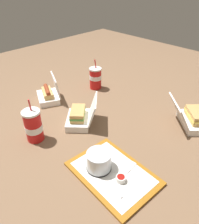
% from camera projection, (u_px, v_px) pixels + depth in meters
% --- Properties ---
extents(ground_plane, '(3.20, 3.20, 0.00)m').
position_uv_depth(ground_plane, '(106.00, 121.00, 1.27)').
color(ground_plane, brown).
extents(food_tray, '(0.39, 0.29, 0.01)m').
position_uv_depth(food_tray, '(113.00, 173.00, 0.94)').
color(food_tray, '#A56619').
rests_on(food_tray, ground_plane).
extents(cake_container, '(0.11, 0.11, 0.09)m').
position_uv_depth(cake_container, '(99.00, 161.00, 0.94)').
color(cake_container, black).
rests_on(cake_container, food_tray).
extents(ketchup_cup, '(0.04, 0.04, 0.02)m').
position_uv_depth(ketchup_cup, '(121.00, 179.00, 0.90)').
color(ketchup_cup, white).
rests_on(ketchup_cup, food_tray).
extents(napkin_stack, '(0.11, 0.11, 0.00)m').
position_uv_depth(napkin_stack, '(121.00, 165.00, 0.97)').
color(napkin_stack, white).
rests_on(napkin_stack, food_tray).
extents(plastic_fork, '(0.11, 0.01, 0.00)m').
position_uv_depth(plastic_fork, '(111.00, 189.00, 0.87)').
color(plastic_fork, white).
rests_on(plastic_fork, food_tray).
extents(clamshell_hotdog_left, '(0.22, 0.20, 0.17)m').
position_uv_depth(clamshell_hotdog_left, '(49.00, 95.00, 1.45)').
color(clamshell_hotdog_left, white).
rests_on(clamshell_hotdog_left, ground_plane).
extents(clamshell_sandwich_back, '(0.25, 0.25, 0.16)m').
position_uv_depth(clamshell_sandwich_back, '(80.00, 117.00, 1.23)').
color(clamshell_sandwich_back, white).
rests_on(clamshell_sandwich_back, ground_plane).
extents(clamshell_sandwich_center, '(0.29, 0.29, 0.16)m').
position_uv_depth(clamshell_sandwich_center, '(193.00, 119.00, 1.22)').
color(clamshell_sandwich_center, white).
rests_on(clamshell_sandwich_center, ground_plane).
extents(soda_cup_left, '(0.09, 0.09, 0.21)m').
position_uv_depth(soda_cup_left, '(95.00, 78.00, 1.58)').
color(soda_cup_left, red).
rests_on(soda_cup_left, ground_plane).
extents(soda_cup_right, '(0.09, 0.09, 0.23)m').
position_uv_depth(soda_cup_right, '(33.00, 126.00, 1.09)').
color(soda_cup_right, red).
rests_on(soda_cup_right, ground_plane).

